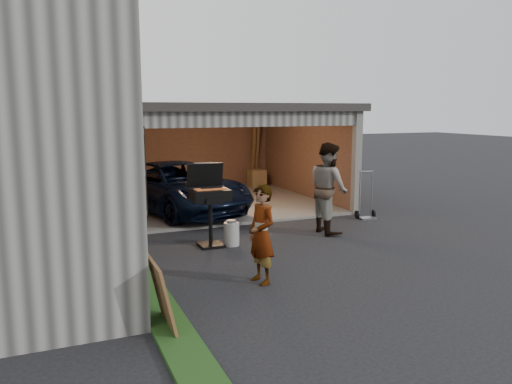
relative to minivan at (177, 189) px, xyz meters
The scene contains 10 objects.
ground 5.49m from the minivan, 85.39° to the right, with size 80.00×80.00×0.00m, color black.
groundcover_strip 6.72m from the minivan, 105.73° to the right, with size 0.50×8.00×0.06m, color #193814.
garage 2.18m from the minivan, 48.53° to the left, with size 6.80×6.30×2.90m.
minivan is the anchor object (origin of this frame).
woman 5.80m from the minivan, 90.61° to the right, with size 0.58×0.38×1.59m, color #9AACC2.
man 4.26m from the minivan, 51.68° to the right, with size 0.99×0.77×2.03m, color #421D1A.
bbq_grill 3.41m from the minivan, 92.74° to the right, with size 0.75×0.66×1.67m.
propane_tank 3.56m from the minivan, 85.87° to the right, with size 0.32×0.32×0.47m, color #ADADA9.
plywood_panel 7.17m from the minivan, 105.39° to the right, with size 0.04×0.82×0.91m, color brown.
hand_truck 4.96m from the minivan, 29.85° to the right, with size 0.52×0.42×1.23m.
Camera 1 is at (-3.55, -7.40, 2.76)m, focal length 35.00 mm.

